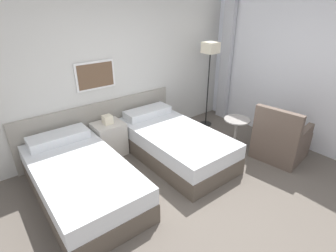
{
  "coord_description": "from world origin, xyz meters",
  "views": [
    {
      "loc": [
        -1.94,
        -1.72,
        2.34
      ],
      "look_at": [
        0.26,
        1.08,
        0.64
      ],
      "focal_mm": 28.0,
      "sensor_mm": 36.0,
      "label": 1
    }
  ],
  "objects_px": {
    "bed_near_door": "(81,179)",
    "floor_lamp": "(210,56)",
    "bed_near_window": "(174,143)",
    "armchair": "(280,141)",
    "nightstand": "(109,138)",
    "side_table": "(236,128)"
  },
  "relations": [
    {
      "from": "floor_lamp",
      "to": "armchair",
      "type": "height_order",
      "value": "floor_lamp"
    },
    {
      "from": "bed_near_door",
      "to": "armchair",
      "type": "relative_size",
      "value": 2.18
    },
    {
      "from": "bed_near_door",
      "to": "side_table",
      "type": "bearing_deg",
      "value": -9.93
    },
    {
      "from": "bed_near_window",
      "to": "side_table",
      "type": "height_order",
      "value": "bed_near_window"
    },
    {
      "from": "bed_near_door",
      "to": "bed_near_window",
      "type": "xyz_separation_m",
      "value": [
        1.55,
        0.0,
        0.0
      ]
    },
    {
      "from": "bed_near_window",
      "to": "bed_near_door",
      "type": "bearing_deg",
      "value": 180.0
    },
    {
      "from": "side_table",
      "to": "bed_near_door",
      "type": "bearing_deg",
      "value": 170.07
    },
    {
      "from": "bed_near_window",
      "to": "side_table",
      "type": "bearing_deg",
      "value": -24.05
    },
    {
      "from": "nightstand",
      "to": "armchair",
      "type": "height_order",
      "value": "armchair"
    },
    {
      "from": "floor_lamp",
      "to": "side_table",
      "type": "xyz_separation_m",
      "value": [
        -0.34,
        -1.02,
        -1.02
      ]
    },
    {
      "from": "bed_near_window",
      "to": "nightstand",
      "type": "distance_m",
      "value": 1.07
    },
    {
      "from": "bed_near_door",
      "to": "nightstand",
      "type": "height_order",
      "value": "nightstand"
    },
    {
      "from": "bed_near_door",
      "to": "armchair",
      "type": "distance_m",
      "value": 3.1
    },
    {
      "from": "bed_near_window",
      "to": "floor_lamp",
      "type": "height_order",
      "value": "floor_lamp"
    },
    {
      "from": "floor_lamp",
      "to": "armchair",
      "type": "distance_m",
      "value": 1.99
    },
    {
      "from": "floor_lamp",
      "to": "bed_near_door",
      "type": "bearing_deg",
      "value": -168.79
    },
    {
      "from": "nightstand",
      "to": "side_table",
      "type": "height_order",
      "value": "nightstand"
    },
    {
      "from": "bed_near_door",
      "to": "floor_lamp",
      "type": "bearing_deg",
      "value": 11.21
    },
    {
      "from": "floor_lamp",
      "to": "armchair",
      "type": "relative_size",
      "value": 1.82
    },
    {
      "from": "nightstand",
      "to": "armchair",
      "type": "xyz_separation_m",
      "value": [
        2.13,
        -1.8,
        0.0
      ]
    },
    {
      "from": "bed_near_window",
      "to": "floor_lamp",
      "type": "bearing_deg",
      "value": 23.15
    },
    {
      "from": "side_table",
      "to": "bed_near_window",
      "type": "bearing_deg",
      "value": 155.95
    }
  ]
}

